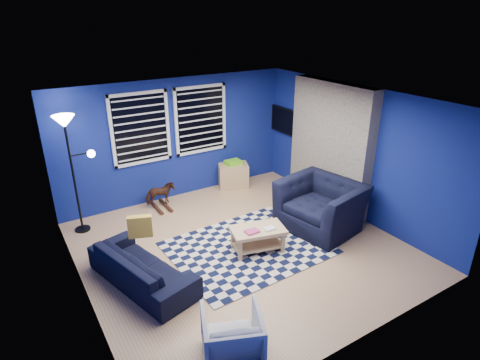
{
  "coord_description": "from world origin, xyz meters",
  "views": [
    {
      "loc": [
        -3.09,
        -4.91,
        3.74
      ],
      "look_at": [
        0.16,
        0.3,
        1.1
      ],
      "focal_mm": 30.0,
      "sensor_mm": 36.0,
      "label": 1
    }
  ],
  "objects_px": {
    "sofa": "(142,267)",
    "cabinet": "(233,175)",
    "floor_lamp": "(68,138)",
    "armchair_bent": "(232,336)",
    "coffee_table": "(258,235)",
    "tv": "(286,121)",
    "rocking_horse": "(160,194)",
    "armchair_big": "(321,206)"
  },
  "relations": [
    {
      "from": "sofa",
      "to": "rocking_horse",
      "type": "relative_size",
      "value": 3.25
    },
    {
      "from": "armchair_big",
      "to": "rocking_horse",
      "type": "height_order",
      "value": "armchair_big"
    },
    {
      "from": "armchair_big",
      "to": "cabinet",
      "type": "height_order",
      "value": "armchair_big"
    },
    {
      "from": "coffee_table",
      "to": "rocking_horse",
      "type": "bearing_deg",
      "value": 108.65
    },
    {
      "from": "armchair_big",
      "to": "coffee_table",
      "type": "distance_m",
      "value": 1.42
    },
    {
      "from": "sofa",
      "to": "floor_lamp",
      "type": "xyz_separation_m",
      "value": [
        -0.4,
        2.07,
        1.48
      ]
    },
    {
      "from": "cabinet",
      "to": "floor_lamp",
      "type": "height_order",
      "value": "floor_lamp"
    },
    {
      "from": "floor_lamp",
      "to": "cabinet",
      "type": "bearing_deg",
      "value": 3.74
    },
    {
      "from": "tv",
      "to": "armchair_bent",
      "type": "xyz_separation_m",
      "value": [
        -3.77,
        -3.91,
        -1.09
      ]
    },
    {
      "from": "sofa",
      "to": "rocking_horse",
      "type": "distance_m",
      "value": 2.41
    },
    {
      "from": "rocking_horse",
      "to": "coffee_table",
      "type": "distance_m",
      "value": 2.45
    },
    {
      "from": "rocking_horse",
      "to": "sofa",
      "type": "bearing_deg",
      "value": 159.03
    },
    {
      "from": "sofa",
      "to": "armchair_bent",
      "type": "height_order",
      "value": "armchair_bent"
    },
    {
      "from": "rocking_horse",
      "to": "floor_lamp",
      "type": "xyz_separation_m",
      "value": [
        -1.53,
        -0.07,
        1.44
      ]
    },
    {
      "from": "armchair_bent",
      "to": "coffee_table",
      "type": "relative_size",
      "value": 0.71
    },
    {
      "from": "rocking_horse",
      "to": "floor_lamp",
      "type": "bearing_deg",
      "value": 99.46
    },
    {
      "from": "rocking_horse",
      "to": "coffee_table",
      "type": "height_order",
      "value": "rocking_horse"
    },
    {
      "from": "coffee_table",
      "to": "cabinet",
      "type": "distance_m",
      "value": 2.67
    },
    {
      "from": "rocking_horse",
      "to": "tv",
      "type": "bearing_deg",
      "value": -85.03
    },
    {
      "from": "tv",
      "to": "armchair_big",
      "type": "relative_size",
      "value": 0.73
    },
    {
      "from": "tv",
      "to": "cabinet",
      "type": "bearing_deg",
      "value": 168.64
    },
    {
      "from": "armchair_big",
      "to": "floor_lamp",
      "type": "height_order",
      "value": "floor_lamp"
    },
    {
      "from": "floor_lamp",
      "to": "tv",
      "type": "bearing_deg",
      "value": -0.41
    },
    {
      "from": "cabinet",
      "to": "floor_lamp",
      "type": "relative_size",
      "value": 0.36
    },
    {
      "from": "coffee_table",
      "to": "cabinet",
      "type": "bearing_deg",
      "value": 67.64
    },
    {
      "from": "tv",
      "to": "floor_lamp",
      "type": "height_order",
      "value": "floor_lamp"
    },
    {
      "from": "cabinet",
      "to": "sofa",
      "type": "bearing_deg",
      "value": -119.71
    },
    {
      "from": "armchair_bent",
      "to": "cabinet",
      "type": "height_order",
      "value": "cabinet"
    },
    {
      "from": "tv",
      "to": "coffee_table",
      "type": "height_order",
      "value": "tv"
    },
    {
      "from": "armchair_bent",
      "to": "rocking_horse",
      "type": "xyz_separation_m",
      "value": [
        0.72,
        4.01,
        -0.0
      ]
    },
    {
      "from": "tv",
      "to": "coffee_table",
      "type": "relative_size",
      "value": 1.03
    },
    {
      "from": "armchair_big",
      "to": "rocking_horse",
      "type": "relative_size",
      "value": 2.4
    },
    {
      "from": "cabinet",
      "to": "floor_lamp",
      "type": "distance_m",
      "value": 3.65
    },
    {
      "from": "sofa",
      "to": "cabinet",
      "type": "xyz_separation_m",
      "value": [
        2.93,
        2.28,
        0.01
      ]
    },
    {
      "from": "armchair_big",
      "to": "coffee_table",
      "type": "xyz_separation_m",
      "value": [
        -1.41,
        -0.04,
        -0.14
      ]
    },
    {
      "from": "sofa",
      "to": "armchair_bent",
      "type": "distance_m",
      "value": 1.92
    },
    {
      "from": "rocking_horse",
      "to": "floor_lamp",
      "type": "height_order",
      "value": "floor_lamp"
    },
    {
      "from": "cabinet",
      "to": "coffee_table",
      "type": "bearing_deg",
      "value": -90.0
    },
    {
      "from": "armchair_bent",
      "to": "rocking_horse",
      "type": "relative_size",
      "value": 1.21
    },
    {
      "from": "sofa",
      "to": "floor_lamp",
      "type": "height_order",
      "value": "floor_lamp"
    },
    {
      "from": "tv",
      "to": "armchair_bent",
      "type": "bearing_deg",
      "value": -133.96
    },
    {
      "from": "tv",
      "to": "coffee_table",
      "type": "distance_m",
      "value": 3.35
    }
  ]
}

